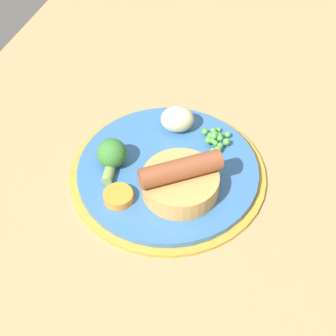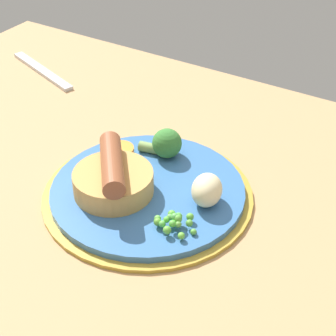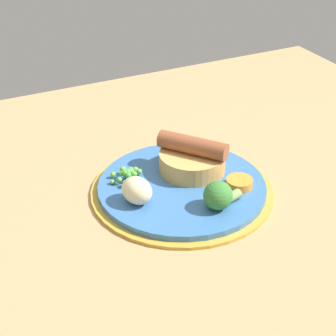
{
  "view_description": "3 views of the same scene",
  "coord_description": "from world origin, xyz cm",
  "px_view_note": "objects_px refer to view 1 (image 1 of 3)",
  "views": [
    {
      "loc": [
        -47.97,
        -13.25,
        60.22
      ],
      "look_at": [
        -1.53,
        3.51,
        5.47
      ],
      "focal_mm": 60.0,
      "sensor_mm": 36.0,
      "label": 1
    },
    {
      "loc": [
        30.44,
        -41.89,
        47.66
      ],
      "look_at": [
        1.2,
        5.61,
        7.09
      ],
      "focal_mm": 60.0,
      "sensor_mm": 36.0,
      "label": 2
    },
    {
      "loc": [
        30.83,
        64.03,
        48.94
      ],
      "look_at": [
        1.27,
        3.25,
        7.34
      ],
      "focal_mm": 60.0,
      "sensor_mm": 36.0,
      "label": 3
    }
  ],
  "objects_px": {
    "dinner_plate": "(168,173)",
    "sausage_pudding": "(180,180)",
    "carrot_slice_2": "(118,196)",
    "broccoli_floret_near": "(112,155)",
    "pea_pile": "(215,139)",
    "potato_chunk_0": "(177,119)"
  },
  "relations": [
    {
      "from": "dinner_plate",
      "to": "sausage_pudding",
      "type": "relative_size",
      "value": 2.68
    },
    {
      "from": "dinner_plate",
      "to": "carrot_slice_2",
      "type": "height_order",
      "value": "carrot_slice_2"
    },
    {
      "from": "broccoli_floret_near",
      "to": "pea_pile",
      "type": "bearing_deg",
      "value": -66.44
    },
    {
      "from": "pea_pile",
      "to": "potato_chunk_0",
      "type": "relative_size",
      "value": 1.12
    },
    {
      "from": "carrot_slice_2",
      "to": "broccoli_floret_near",
      "type": "bearing_deg",
      "value": 30.75
    },
    {
      "from": "broccoli_floret_near",
      "to": "carrot_slice_2",
      "type": "height_order",
      "value": "broccoli_floret_near"
    },
    {
      "from": "dinner_plate",
      "to": "pea_pile",
      "type": "bearing_deg",
      "value": -34.75
    },
    {
      "from": "dinner_plate",
      "to": "carrot_slice_2",
      "type": "xyz_separation_m",
      "value": [
        -0.07,
        0.04,
        0.01
      ]
    },
    {
      "from": "pea_pile",
      "to": "dinner_plate",
      "type": "bearing_deg",
      "value": 145.25
    },
    {
      "from": "sausage_pudding",
      "to": "pea_pile",
      "type": "height_order",
      "value": "sausage_pudding"
    },
    {
      "from": "dinner_plate",
      "to": "pea_pile",
      "type": "relative_size",
      "value": 5.04
    },
    {
      "from": "dinner_plate",
      "to": "carrot_slice_2",
      "type": "relative_size",
      "value": 6.98
    },
    {
      "from": "sausage_pudding",
      "to": "pea_pile",
      "type": "relative_size",
      "value": 1.88
    },
    {
      "from": "potato_chunk_0",
      "to": "carrot_slice_2",
      "type": "distance_m",
      "value": 0.15
    },
    {
      "from": "pea_pile",
      "to": "carrot_slice_2",
      "type": "bearing_deg",
      "value": 147.71
    },
    {
      "from": "pea_pile",
      "to": "carrot_slice_2",
      "type": "height_order",
      "value": "pea_pile"
    },
    {
      "from": "carrot_slice_2",
      "to": "dinner_plate",
      "type": "bearing_deg",
      "value": -29.88
    },
    {
      "from": "dinner_plate",
      "to": "sausage_pudding",
      "type": "xyz_separation_m",
      "value": [
        -0.03,
        -0.03,
        0.03
      ]
    },
    {
      "from": "pea_pile",
      "to": "carrot_slice_2",
      "type": "distance_m",
      "value": 0.16
    },
    {
      "from": "dinner_plate",
      "to": "potato_chunk_0",
      "type": "relative_size",
      "value": 5.66
    },
    {
      "from": "sausage_pudding",
      "to": "carrot_slice_2",
      "type": "bearing_deg",
      "value": 171.12
    },
    {
      "from": "potato_chunk_0",
      "to": "sausage_pudding",
      "type": "bearing_deg",
      "value": -158.92
    }
  ]
}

